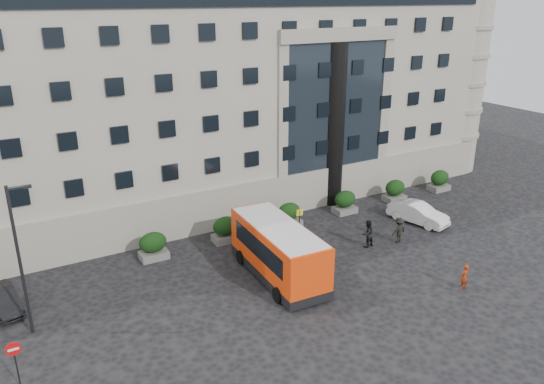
# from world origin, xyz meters

# --- Properties ---
(ground) EXTENTS (120.00, 120.00, 0.00)m
(ground) POSITION_xyz_m (0.00, 0.00, 0.00)
(ground) COLOR black
(ground) RESTS_ON ground
(civic_building) EXTENTS (44.00, 24.00, 18.00)m
(civic_building) POSITION_xyz_m (6.00, 22.00, 9.00)
(civic_building) COLOR gray
(civic_building) RESTS_ON ground
(entrance_column) EXTENTS (1.80, 1.80, 13.00)m
(entrance_column) POSITION_xyz_m (12.00, 10.30, 6.50)
(entrance_column) COLOR black
(entrance_column) RESTS_ON ground
(hedge_a) EXTENTS (1.80, 1.26, 1.84)m
(hedge_a) POSITION_xyz_m (-4.00, 7.80, 0.93)
(hedge_a) COLOR #5C5C59
(hedge_a) RESTS_ON ground
(hedge_b) EXTENTS (1.80, 1.26, 1.84)m
(hedge_b) POSITION_xyz_m (1.20, 7.80, 0.93)
(hedge_b) COLOR #5C5C59
(hedge_b) RESTS_ON ground
(hedge_c) EXTENTS (1.80, 1.26, 1.84)m
(hedge_c) POSITION_xyz_m (6.40, 7.80, 0.93)
(hedge_c) COLOR #5C5C59
(hedge_c) RESTS_ON ground
(hedge_d) EXTENTS (1.80, 1.26, 1.84)m
(hedge_d) POSITION_xyz_m (11.60, 7.80, 0.93)
(hedge_d) COLOR #5C5C59
(hedge_d) RESTS_ON ground
(hedge_e) EXTENTS (1.80, 1.26, 1.84)m
(hedge_e) POSITION_xyz_m (16.80, 7.80, 0.93)
(hedge_e) COLOR #5C5C59
(hedge_e) RESTS_ON ground
(hedge_f) EXTENTS (1.80, 1.26, 1.84)m
(hedge_f) POSITION_xyz_m (22.00, 7.80, 0.93)
(hedge_f) COLOR #5C5C59
(hedge_f) RESTS_ON ground
(street_lamp) EXTENTS (1.16, 0.18, 8.00)m
(street_lamp) POSITION_xyz_m (-11.94, 3.00, 4.37)
(street_lamp) COLOR #262628
(street_lamp) RESTS_ON ground
(bus_stop_sign) EXTENTS (0.50, 0.08, 2.52)m
(bus_stop_sign) POSITION_xyz_m (5.50, 5.00, 1.73)
(bus_stop_sign) COLOR #262628
(bus_stop_sign) RESTS_ON ground
(no_entry_sign) EXTENTS (0.64, 0.16, 2.32)m
(no_entry_sign) POSITION_xyz_m (-13.00, -1.04, 1.65)
(no_entry_sign) COLOR #262628
(no_entry_sign) RESTS_ON ground
(minibus) EXTENTS (3.33, 8.18, 3.36)m
(minibus) POSITION_xyz_m (1.86, 1.69, 1.85)
(minibus) COLOR #ED390B
(minibus) RESTS_ON ground
(parked_car_b) EXTENTS (1.94, 3.96, 1.25)m
(parked_car_b) POSITION_xyz_m (-13.06, 6.05, 0.62)
(parked_car_b) COLOR black
(parked_car_b) RESTS_ON ground
(parked_car_d) EXTENTS (2.41, 5.10, 1.41)m
(parked_car_d) POSITION_xyz_m (-12.41, 13.31, 0.70)
(parked_car_d) COLOR black
(parked_car_d) RESTS_ON ground
(white_taxi) EXTENTS (2.77, 4.89, 1.53)m
(white_taxi) POSITION_xyz_m (15.21, 3.48, 0.76)
(white_taxi) COLOR white
(white_taxi) RESTS_ON ground
(pedestrian_a) EXTENTS (0.58, 0.38, 1.57)m
(pedestrian_a) POSITION_xyz_m (10.54, -5.00, 0.78)
(pedestrian_a) COLOR maroon
(pedestrian_a) RESTS_ON ground
(pedestrian_b) EXTENTS (1.03, 0.85, 1.95)m
(pedestrian_b) POSITION_xyz_m (9.22, 2.18, 0.98)
(pedestrian_b) COLOR black
(pedestrian_b) RESTS_ON ground
(pedestrian_c) EXTENTS (1.24, 0.77, 1.84)m
(pedestrian_c) POSITION_xyz_m (11.56, 1.66, 0.92)
(pedestrian_c) COLOR black
(pedestrian_c) RESTS_ON ground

